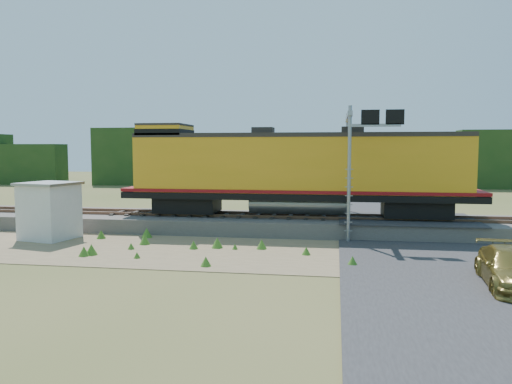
% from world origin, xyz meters
% --- Properties ---
extents(ground, '(140.00, 140.00, 0.00)m').
position_xyz_m(ground, '(0.00, 0.00, 0.00)').
color(ground, '#475123').
rests_on(ground, ground).
extents(ballast, '(70.00, 5.00, 0.80)m').
position_xyz_m(ballast, '(0.00, 6.00, 0.40)').
color(ballast, slate).
rests_on(ballast, ground).
extents(rails, '(70.00, 1.54, 0.16)m').
position_xyz_m(rails, '(0.00, 6.00, 0.88)').
color(rails, brown).
rests_on(rails, ballast).
extents(dirt_shoulder, '(26.00, 8.00, 0.03)m').
position_xyz_m(dirt_shoulder, '(-2.00, 0.50, 0.01)').
color(dirt_shoulder, '#8C7754').
rests_on(dirt_shoulder, ground).
extents(road, '(7.00, 66.00, 0.86)m').
position_xyz_m(road, '(7.00, 0.74, 0.09)').
color(road, '#38383A').
rests_on(road, ground).
extents(tree_line_north, '(130.00, 3.00, 6.50)m').
position_xyz_m(tree_line_north, '(0.00, 38.00, 3.07)').
color(tree_line_north, '#1D3B15').
rests_on(tree_line_north, ground).
extents(weed_clumps, '(15.00, 6.20, 0.56)m').
position_xyz_m(weed_clumps, '(-3.50, 0.10, 0.00)').
color(weed_clumps, '#407621').
rests_on(weed_clumps, ground).
extents(locomotive, '(19.01, 2.90, 4.91)m').
position_xyz_m(locomotive, '(1.02, 6.00, 3.38)').
color(locomotive, black).
rests_on(locomotive, rails).
extents(shed, '(2.84, 2.84, 2.85)m').
position_xyz_m(shed, '(-10.70, 1.77, 1.44)').
color(shed, silver).
rests_on(shed, ground).
extents(signal_gantry, '(2.59, 6.20, 6.53)m').
position_xyz_m(signal_gantry, '(4.26, 5.35, 4.93)').
color(signal_gantry, gray).
rests_on(signal_gantry, ground).
extents(car, '(2.16, 4.52, 1.27)m').
position_xyz_m(car, '(9.00, -3.89, 0.64)').
color(car, olive).
rests_on(car, ground).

